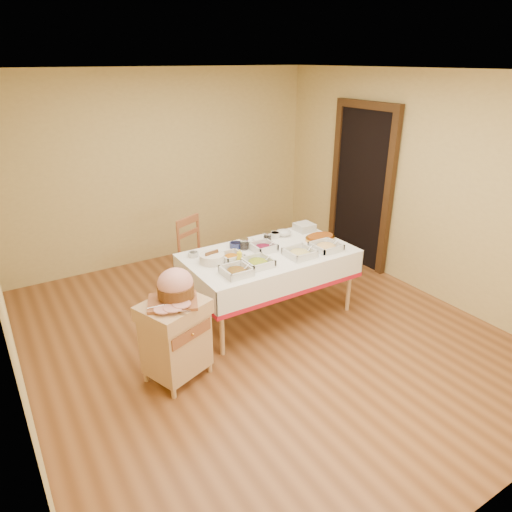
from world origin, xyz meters
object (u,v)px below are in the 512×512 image
(brass_platter, at_px, (320,238))
(preserve_jar_right, at_px, (267,238))
(dining_chair, at_px, (198,255))
(plate_stack, at_px, (304,227))
(dining_table, at_px, (269,266))
(mustard_bottle, at_px, (239,257))
(butcher_cart, at_px, (176,336))
(preserve_jar_left, at_px, (244,244))
(ham_on_board, at_px, (175,287))
(bread_basket, at_px, (212,258))

(brass_platter, bearing_deg, preserve_jar_right, 156.03)
(dining_chair, xyz_separation_m, plate_stack, (1.16, -0.60, 0.32))
(dining_chair, height_order, plate_stack, dining_chair)
(dining_table, height_order, dining_chair, dining_chair)
(preserve_jar_right, height_order, mustard_bottle, mustard_bottle)
(butcher_cart, bearing_deg, brass_platter, 14.17)
(butcher_cart, xyz_separation_m, brass_platter, (2.04, 0.52, 0.35))
(preserve_jar_left, bearing_deg, dining_table, -50.23)
(dining_chair, height_order, mustard_bottle, dining_chair)
(ham_on_board, height_order, mustard_bottle, ham_on_board)
(dining_table, height_order, ham_on_board, ham_on_board)
(dining_chair, relative_size, bread_basket, 3.63)
(preserve_jar_right, relative_size, plate_stack, 0.57)
(preserve_jar_right, bearing_deg, preserve_jar_left, -173.52)
(preserve_jar_right, bearing_deg, mustard_bottle, -148.68)
(plate_stack, bearing_deg, brass_platter, -94.05)
(dining_chair, bearing_deg, butcher_cart, -122.10)
(preserve_jar_left, height_order, bread_basket, preserve_jar_left)
(ham_on_board, bearing_deg, preserve_jar_right, 27.15)
(preserve_jar_left, distance_m, plate_stack, 0.93)
(butcher_cart, height_order, plate_stack, plate_stack)
(mustard_bottle, bearing_deg, ham_on_board, -155.80)
(dining_table, relative_size, butcher_cart, 2.37)
(mustard_bottle, bearing_deg, dining_chair, 89.84)
(ham_on_board, distance_m, preserve_jar_left, 1.30)
(butcher_cart, distance_m, dining_chair, 1.71)
(butcher_cart, bearing_deg, preserve_jar_left, 32.61)
(ham_on_board, distance_m, plate_stack, 2.18)
(butcher_cart, bearing_deg, dining_chair, 57.90)
(dining_chair, distance_m, brass_platter, 1.50)
(dining_table, height_order, bread_basket, bread_basket)
(plate_stack, bearing_deg, butcher_cart, -157.67)
(preserve_jar_left, bearing_deg, mustard_bottle, -127.43)
(ham_on_board, distance_m, mustard_bottle, 0.95)
(dining_table, distance_m, brass_platter, 0.74)
(ham_on_board, relative_size, plate_stack, 2.11)
(mustard_bottle, height_order, plate_stack, mustard_bottle)
(dining_chair, height_order, preserve_jar_left, dining_chair)
(bread_basket, relative_size, brass_platter, 0.68)
(butcher_cart, xyz_separation_m, bread_basket, (0.68, 0.60, 0.37))
(mustard_bottle, relative_size, plate_stack, 0.75)
(mustard_bottle, distance_m, brass_platter, 1.14)
(butcher_cart, relative_size, ham_on_board, 1.73)
(preserve_jar_left, distance_m, mustard_bottle, 0.39)
(preserve_jar_left, distance_m, brass_platter, 0.93)
(dining_chair, distance_m, bread_basket, 0.94)
(preserve_jar_right, height_order, brass_platter, preserve_jar_right)
(butcher_cart, relative_size, dining_chair, 0.82)
(dining_chair, bearing_deg, plate_stack, -27.39)
(dining_chair, bearing_deg, brass_platter, -39.45)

